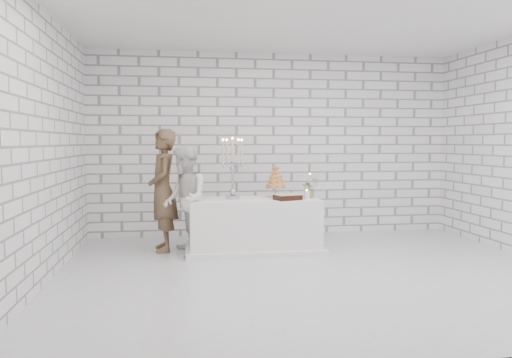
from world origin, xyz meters
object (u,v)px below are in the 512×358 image
cake_table (254,225)px  bride (185,200)px  groom (163,190)px  croquembouche (276,181)px  candelabra (233,168)px

cake_table → bride: bride is taller
cake_table → groom: size_ratio=1.04×
cake_table → croquembouche: (0.33, 0.13, 0.61)m
cake_table → bride: bearing=-176.8°
bride → candelabra: size_ratio=1.74×
cake_table → croquembouche: size_ratio=3.83×
candelabra → bride: bearing=-173.6°
croquembouche → cake_table: bearing=-158.9°
groom → candelabra: size_ratio=2.00×
cake_table → bride: (-0.96, -0.05, 0.38)m
bride → croquembouche: bearing=90.1°
cake_table → croquembouche: bearing=21.1°
cake_table → bride: 1.03m
groom → croquembouche: (1.60, -0.12, 0.12)m
cake_table → bride: size_ratio=1.20×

